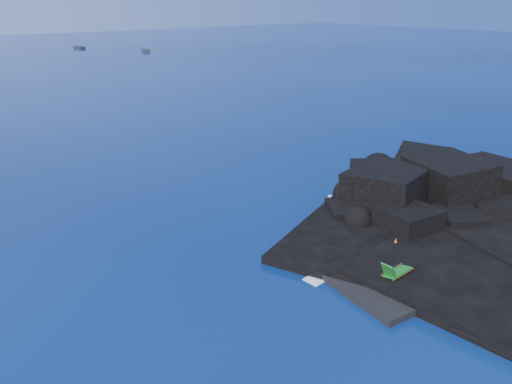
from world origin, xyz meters
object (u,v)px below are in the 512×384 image
deck_chair (398,268)px  distant_boat_a (79,48)px  marker_cone (395,243)px  sunbather (391,276)px  distant_boat_b (146,51)px

deck_chair → distant_boat_a: size_ratio=0.43×
deck_chair → distant_boat_a: 134.71m
distant_boat_a → marker_cone: bearing=-112.5°
deck_chair → marker_cone: bearing=35.9°
deck_chair → distant_boat_a: bearing=73.8°
deck_chair → sunbather: deck_chair is taller
marker_cone → distant_boat_b: size_ratio=0.11×
sunbather → distant_boat_b: (42.24, 111.84, -0.52)m
marker_cone → distant_boat_a: (28.57, 128.88, -0.60)m
deck_chair → distant_boat_b: bearing=66.6°
sunbather → deck_chair: bearing=-61.7°
marker_cone → deck_chair: bearing=-141.2°
sunbather → marker_cone: 3.50m
deck_chair → distant_boat_b: (42.02, 112.04, -0.98)m
distant_boat_a → distant_boat_b: bearing=-70.4°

